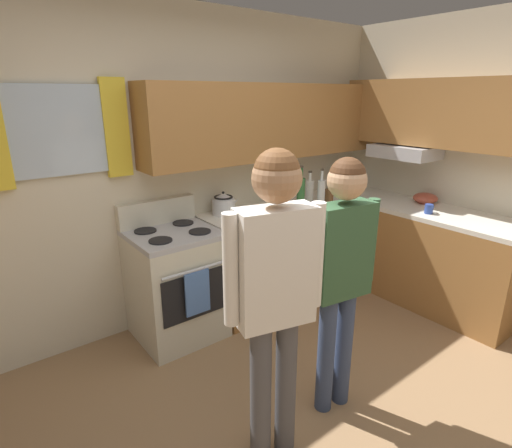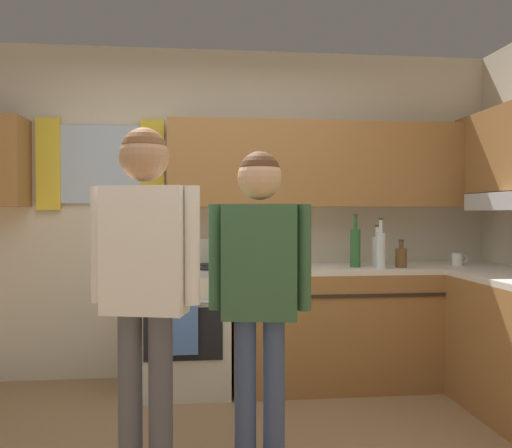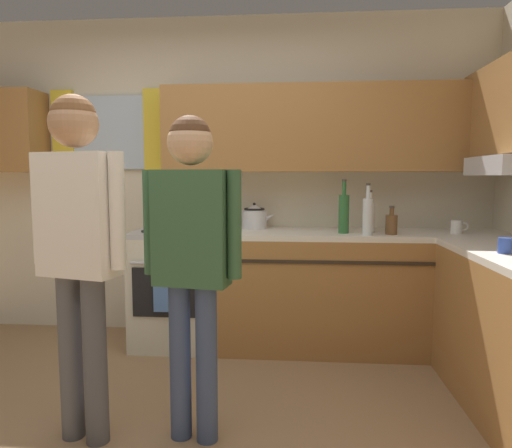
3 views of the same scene
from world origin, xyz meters
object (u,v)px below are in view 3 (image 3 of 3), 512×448
object	(u,v)px
bottle_milk_white	(369,216)
bottle_wine_green	(344,213)
mug_cobalt_blue	(506,246)
stovetop_kettle	(255,216)
bottle_tall_clear	(368,215)
adult_in_plaid	(192,240)
adult_left	(78,228)
stove_oven	(180,284)
bottle_squat_brown	(391,224)
mug_ceramic_white	(457,227)

from	to	relation	value
bottle_milk_white	bottle_wine_green	xyz separation A→B (m)	(-0.20, -0.08, 0.03)
mug_cobalt_blue	stovetop_kettle	size ratio (longest dim) A/B	0.42
bottle_tall_clear	adult_in_plaid	size ratio (longest dim) A/B	0.23
bottle_tall_clear	adult_left	world-z (taller)	adult_left
bottle_milk_white	mug_cobalt_blue	size ratio (longest dim) A/B	2.73
stovetop_kettle	bottle_tall_clear	bearing A→B (deg)	-24.45
stove_oven	mug_cobalt_blue	xyz separation A→B (m)	(2.03, -0.94, 0.48)
stovetop_kettle	adult_left	bearing A→B (deg)	-114.92
bottle_milk_white	adult_in_plaid	size ratio (longest dim) A/B	0.20
adult_in_plaid	stovetop_kettle	bearing A→B (deg)	83.32
bottle_tall_clear	mug_cobalt_blue	world-z (taller)	bottle_tall_clear
bottle_wine_green	stovetop_kettle	bearing A→B (deg)	158.47
adult_in_plaid	bottle_milk_white	bearing A→B (deg)	51.27
bottle_wine_green	adult_left	size ratio (longest dim) A/B	0.23
bottle_squat_brown	adult_in_plaid	world-z (taller)	adult_in_plaid
bottle_milk_white	bottle_wine_green	bearing A→B (deg)	-157.28
bottle_wine_green	mug_cobalt_blue	distance (m)	1.15
bottle_milk_white	adult_in_plaid	xyz separation A→B (m)	(-1.05, -1.31, -0.01)
bottle_squat_brown	stovetop_kettle	world-z (taller)	stovetop_kettle
bottle_tall_clear	adult_left	distance (m)	1.94
bottle_milk_white	bottle_wine_green	size ratio (longest dim) A/B	0.79
stove_oven	stovetop_kettle	size ratio (longest dim) A/B	4.02
bottle_squat_brown	bottle_wine_green	distance (m)	0.34
stove_oven	mug_cobalt_blue	bearing A→B (deg)	-24.91
bottle_wine_green	bottle_squat_brown	bearing A→B (deg)	-8.75
bottle_squat_brown	mug_cobalt_blue	world-z (taller)	bottle_squat_brown
stove_oven	bottle_squat_brown	world-z (taller)	bottle_squat_brown
mug_cobalt_blue	adult_left	distance (m)	2.22
stovetop_kettle	adult_in_plaid	size ratio (longest dim) A/B	0.17
adult_in_plaid	adult_left	bearing A→B (deg)	-174.65
mug_ceramic_white	mug_cobalt_blue	world-z (taller)	mug_ceramic_white
bottle_tall_clear	mug_ceramic_white	xyz separation A→B (m)	(0.66, 0.15, -0.09)
stove_oven	bottle_wine_green	size ratio (longest dim) A/B	2.79
stovetop_kettle	stove_oven	bearing A→B (deg)	-164.93
stove_oven	mug_cobalt_blue	world-z (taller)	stove_oven
bottle_tall_clear	stovetop_kettle	xyz separation A→B (m)	(-0.83, 0.38, -0.05)
bottle_squat_brown	adult_in_plaid	size ratio (longest dim) A/B	0.13
adult_in_plaid	bottle_squat_brown	bearing A→B (deg)	44.76
bottle_milk_white	mug_cobalt_blue	world-z (taller)	bottle_milk_white
bottle_tall_clear	mug_cobalt_blue	xyz separation A→B (m)	(0.62, -0.72, -0.10)
bottle_squat_brown	bottle_wine_green	bearing A→B (deg)	171.25
bottle_milk_white	stovetop_kettle	world-z (taller)	bottle_milk_white
bottle_squat_brown	bottle_milk_white	world-z (taller)	bottle_milk_white
mug_ceramic_white	adult_in_plaid	bearing A→B (deg)	-142.89
stove_oven	bottle_wine_green	xyz separation A→B (m)	(1.26, -0.11, 0.58)
bottle_milk_white	adult_left	distance (m)	2.09
bottle_squat_brown	stovetop_kettle	distance (m)	1.06
bottle_tall_clear	bottle_milk_white	bearing A→B (deg)	77.53
mug_ceramic_white	bottle_wine_green	bearing A→B (deg)	-177.29
stove_oven	adult_in_plaid	xyz separation A→B (m)	(0.41, -1.34, 0.54)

